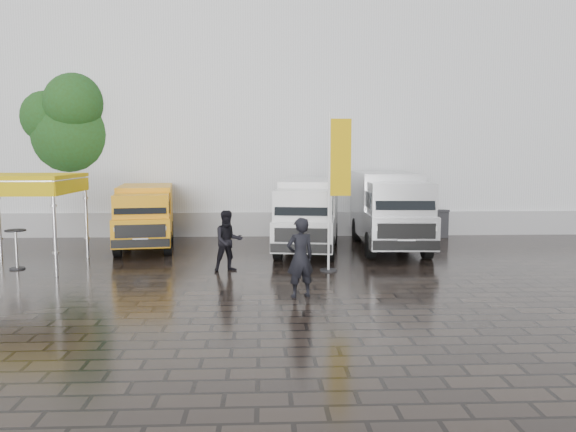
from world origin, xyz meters
name	(u,v)px	position (x,y,z in m)	size (l,w,h in m)	color
ground	(345,277)	(0.00, 0.00, 0.00)	(120.00, 120.00, 0.00)	black
exhibition_hall	(340,107)	(2.00, 16.00, 6.00)	(44.00, 16.00, 12.00)	silver
hall_plinth	(365,224)	(2.00, 7.95, 0.50)	(44.00, 0.15, 1.00)	gray
van_yellow	(145,217)	(-6.54, 5.14, 1.12)	(1.87, 4.87, 2.25)	orange
van_white	(308,216)	(-0.68, 4.31, 1.24)	(1.91, 5.73, 2.48)	silver
van_silver	(389,211)	(2.26, 4.70, 1.36)	(2.10, 6.29, 2.73)	#AFB0B4
canopy_tent	(22,181)	(-9.47, 1.83, 2.61)	(3.00, 3.00, 2.81)	silver
flagpole	(335,184)	(-0.17, 0.87, 2.54)	(0.88, 0.50, 4.60)	black
tree	(76,130)	(-10.25, 9.31, 4.44)	(3.86, 3.97, 6.92)	black
cocktail_table	(16,250)	(-9.59, 1.51, 0.59)	(0.60, 0.60, 1.18)	black
wheelie_bin	(438,223)	(4.96, 7.44, 0.57)	(0.68, 0.68, 1.13)	black
person_front	(300,258)	(-1.38, -2.11, 0.96)	(0.70, 0.46, 1.92)	black
person_tent	(228,241)	(-3.29, 0.98, 0.89)	(0.87, 0.68, 1.78)	black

